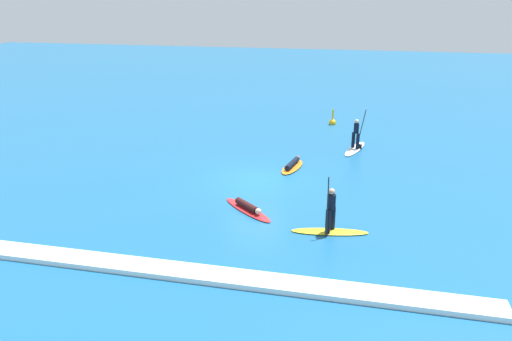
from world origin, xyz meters
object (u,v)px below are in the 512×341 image
(surfer_on_red_board, at_px, (248,208))
(surfer_on_orange_board, at_px, (292,165))
(marker_buoy, at_px, (332,122))
(surfer_on_yellow_board, at_px, (330,221))
(surfer_on_white_board, at_px, (355,143))

(surfer_on_red_board, bearing_deg, surfer_on_orange_board, 121.18)
(surfer_on_orange_board, height_order, marker_buoy, marker_buoy)
(surfer_on_orange_board, relative_size, surfer_on_red_board, 0.96)
(surfer_on_yellow_board, xyz_separation_m, marker_buoy, (-1.10, 16.33, -0.33))
(surfer_on_orange_board, bearing_deg, surfer_on_red_board, -179.89)
(surfer_on_yellow_board, distance_m, marker_buoy, 16.37)
(surfer_on_yellow_board, height_order, marker_buoy, surfer_on_yellow_board)
(surfer_on_red_board, bearing_deg, marker_buoy, 122.35)
(surfer_on_white_board, distance_m, surfer_on_red_board, 10.33)
(surfer_on_yellow_board, bearing_deg, marker_buoy, -94.80)
(surfer_on_white_board, bearing_deg, surfer_on_yellow_board, -167.86)
(surfer_on_red_board, xyz_separation_m, marker_buoy, (2.32, 15.07, 0.04))
(surfer_on_yellow_board, bearing_deg, surfer_on_red_board, -28.76)
(surfer_on_white_board, relative_size, marker_buoy, 2.73)
(surfer_on_white_board, relative_size, surfer_on_red_board, 1.20)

